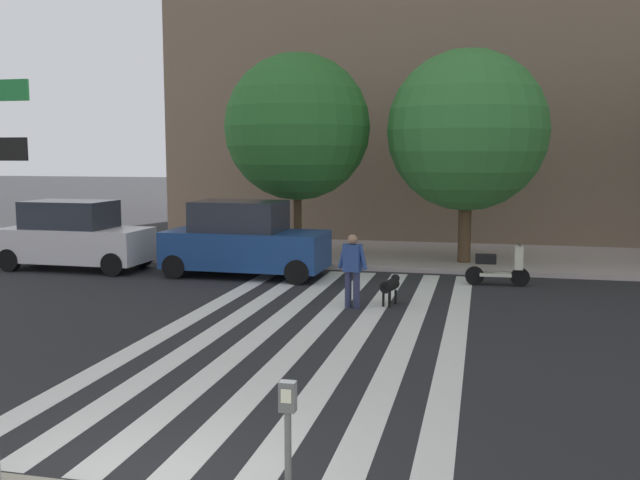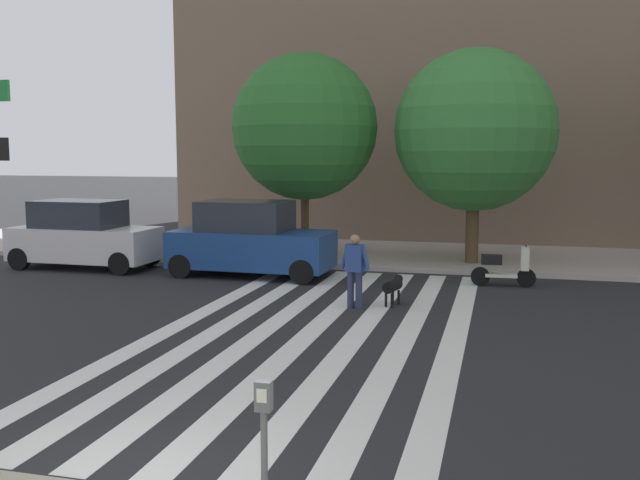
{
  "view_description": "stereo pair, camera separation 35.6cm",
  "coord_description": "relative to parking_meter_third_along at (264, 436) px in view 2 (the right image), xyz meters",
  "views": [
    {
      "loc": [
        3.41,
        -6.0,
        3.42
      ],
      "look_at": [
        0.38,
        7.05,
        1.76
      ],
      "focal_mm": 39.64,
      "sensor_mm": 36.0,
      "label": 1
    },
    {
      "loc": [
        3.76,
        -5.91,
        3.42
      ],
      "look_at": [
        0.38,
        7.05,
        1.76
      ],
      "focal_mm": 39.64,
      "sensor_mm": 36.0,
      "label": 2
    }
  ],
  "objects": [
    {
      "name": "ground_plane",
      "position": [
        -1.85,
        7.5,
        -1.03
      ],
      "size": [
        160.0,
        160.0,
        0.0
      ],
      "primitive_type": "plane",
      "color": "#232326"
    },
    {
      "name": "sidewalk_far",
      "position": [
        -1.85,
        17.53,
        -0.95
      ],
      "size": [
        80.0,
        6.0,
        0.15
      ],
      "primitive_type": "cube",
      "color": "#AE9F9A",
      "rests_on": "ground_plane"
    },
    {
      "name": "crosswalk_stripes",
      "position": [
        -1.59,
        7.5,
        -1.03
      ],
      "size": [
        5.85,
        13.46,
        0.01
      ],
      "color": "silver",
      "rests_on": "ground_plane"
    },
    {
      "name": "parking_meter_third_along",
      "position": [
        0.0,
        0.0,
        0.0
      ],
      "size": [
        0.14,
        0.11,
        1.36
      ],
      "color": "#515456",
      "rests_on": "sidewalk_near"
    },
    {
      "name": "parked_car_near_curb",
      "position": [
        -10.16,
        12.96,
        -0.06
      ],
      "size": [
        4.33,
        1.94,
        2.02
      ],
      "color": "silver",
      "rests_on": "ground_plane"
    },
    {
      "name": "parked_car_behind_first",
      "position": [
        -4.9,
        12.96,
        -0.03
      ],
      "size": [
        4.51,
        2.09,
        2.1
      ],
      "color": "navy",
      "rests_on": "ground_plane"
    },
    {
      "name": "parked_scooter",
      "position": [
        1.97,
        13.06,
        -0.55
      ],
      "size": [
        1.63,
        0.5,
        1.11
      ],
      "color": "black",
      "rests_on": "ground_plane"
    },
    {
      "name": "street_tree_nearest",
      "position": [
        -4.05,
        15.59,
        3.17
      ],
      "size": [
        4.48,
        4.48,
        6.29
      ],
      "color": "#4C3823",
      "rests_on": "sidewalk_far"
    },
    {
      "name": "street_tree_middle",
      "position": [
        1.04,
        15.96,
        3.04
      ],
      "size": [
        4.75,
        4.75,
        6.3
      ],
      "color": "#4C3823",
      "rests_on": "sidewalk_far"
    },
    {
      "name": "pedestrian_dog_walker",
      "position": [
        -1.21,
        9.61,
        -0.1
      ],
      "size": [
        0.71,
        0.31,
        1.64
      ],
      "color": "#282D4C",
      "rests_on": "ground_plane"
    },
    {
      "name": "dog_on_leash",
      "position": [
        -0.43,
        10.12,
        -0.59
      ],
      "size": [
        0.39,
        1.01,
        0.65
      ],
      "color": "black",
      "rests_on": "ground_plane"
    }
  ]
}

